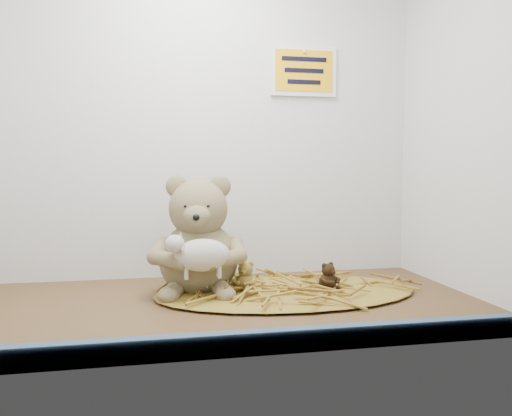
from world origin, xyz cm
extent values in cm
cube|color=#492F19|center=(0.00, 0.00, 0.00)|extent=(120.00, 60.00, 0.40)
cube|color=silver|center=(0.00, 30.00, 45.00)|extent=(120.00, 0.40, 90.00)
cube|color=silver|center=(60.00, 0.00, 45.00)|extent=(0.40, 60.00, 90.00)
cube|color=#364E68|center=(0.00, -28.80, 1.80)|extent=(119.28, 2.20, 3.60)
ellipsoid|color=olive|center=(19.64, 6.48, 0.58)|extent=(60.42, 35.08, 1.17)
cube|color=orange|center=(30.00, 29.40, 55.00)|extent=(16.00, 1.20, 11.00)
camera|label=1|loc=(-9.01, -102.47, 28.27)|focal=35.00mm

